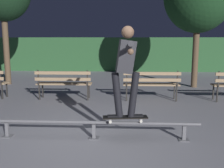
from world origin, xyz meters
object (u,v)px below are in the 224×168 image
object	(u,v)px
grind_rail	(94,125)
skateboard	(125,117)
park_bench_left_center	(64,81)
park_bench_right_center	(151,82)
skateboarder	(126,64)

from	to	relation	value
grind_rail	skateboard	world-z (taller)	skateboard
grind_rail	park_bench_left_center	size ratio (longest dim) A/B	2.31
park_bench_right_center	skateboard	bearing A→B (deg)	-103.53
park_bench_left_center	skateboarder	bearing A→B (deg)	-59.12
park_bench_left_center	park_bench_right_center	bearing A→B (deg)	0.00
skateboard	park_bench_left_center	world-z (taller)	park_bench_left_center
grind_rail	skateboard	size ratio (longest dim) A/B	4.66
skateboarder	park_bench_right_center	bearing A→B (deg)	76.52
park_bench_left_center	park_bench_right_center	world-z (taller)	same
skateboard	park_bench_left_center	size ratio (longest dim) A/B	0.50
park_bench_left_center	skateboard	bearing A→B (deg)	-59.17
grind_rail	park_bench_right_center	bearing A→B (deg)	67.04
grind_rail	park_bench_right_center	world-z (taller)	park_bench_right_center
skateboarder	grind_rail	bearing A→B (deg)	-179.97
skateboarder	park_bench_right_center	distance (m)	3.20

